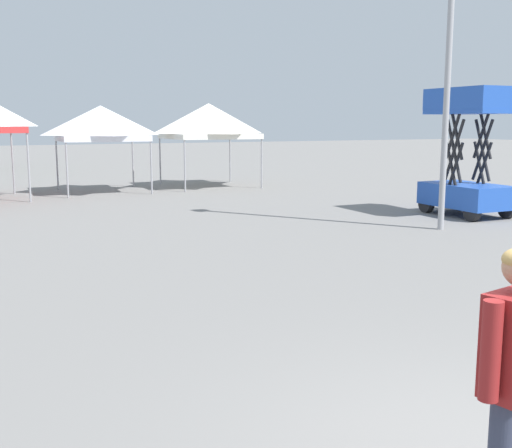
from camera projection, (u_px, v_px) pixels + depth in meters
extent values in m
cylinder|color=#9E9EA3|center=(29.00, 165.00, 19.31)|extent=(0.06, 0.06, 2.34)
cylinder|color=#9E9EA3|center=(13.00, 160.00, 21.56)|extent=(0.06, 0.06, 2.34)
cylinder|color=#9E9EA3|center=(67.00, 167.00, 20.36)|extent=(0.06, 0.06, 2.02)
cylinder|color=#9E9EA3|center=(151.00, 165.00, 21.48)|extent=(0.06, 0.06, 2.02)
cylinder|color=#9E9EA3|center=(57.00, 162.00, 22.89)|extent=(0.06, 0.06, 2.02)
cylinder|color=#9E9EA3|center=(133.00, 161.00, 24.01)|extent=(0.06, 0.06, 2.02)
pyramid|color=white|center=(101.00, 120.00, 21.94)|extent=(3.08, 3.08, 1.03)
cube|color=white|center=(102.00, 138.00, 22.04)|extent=(3.05, 3.05, 0.20)
cylinder|color=#9E9EA3|center=(185.00, 163.00, 22.19)|extent=(0.06, 0.06, 2.05)
cylinder|color=#9E9EA3|center=(262.00, 161.00, 23.47)|extent=(0.06, 0.06, 2.05)
cylinder|color=#9E9EA3|center=(160.00, 159.00, 24.90)|extent=(0.06, 0.06, 2.05)
cylinder|color=#9E9EA3|center=(230.00, 157.00, 26.18)|extent=(0.06, 0.06, 2.05)
pyramid|color=white|center=(209.00, 118.00, 23.93)|extent=(3.26, 3.26, 1.14)
cube|color=white|center=(209.00, 136.00, 24.04)|extent=(3.22, 3.22, 0.20)
cylinder|color=black|center=(472.00, 212.00, 15.68)|extent=(0.19, 0.48, 0.48)
cylinder|color=black|center=(507.00, 209.00, 16.17)|extent=(0.19, 0.48, 0.48)
cylinder|color=black|center=(426.00, 204.00, 17.22)|extent=(0.19, 0.48, 0.48)
cylinder|color=black|center=(460.00, 202.00, 17.71)|extent=(0.19, 0.48, 0.48)
cube|color=blue|center=(466.00, 195.00, 16.65)|extent=(1.46, 2.34, 0.60)
cylinder|color=black|center=(453.00, 174.00, 16.35)|extent=(0.10, 0.67, 1.64)
cylinder|color=black|center=(453.00, 174.00, 16.35)|extent=(0.10, 0.67, 1.64)
cylinder|color=black|center=(481.00, 172.00, 16.76)|extent=(0.10, 0.67, 1.64)
cylinder|color=black|center=(481.00, 172.00, 16.76)|extent=(0.10, 0.67, 1.64)
cylinder|color=black|center=(454.00, 151.00, 16.25)|extent=(0.10, 0.67, 1.64)
cylinder|color=black|center=(454.00, 151.00, 16.25)|extent=(0.10, 0.67, 1.64)
cylinder|color=black|center=(483.00, 150.00, 16.66)|extent=(0.10, 0.67, 1.64)
cylinder|color=black|center=(483.00, 150.00, 16.66)|extent=(0.10, 0.67, 1.64)
cylinder|color=black|center=(455.00, 128.00, 16.16)|extent=(0.10, 0.67, 1.64)
cylinder|color=black|center=(455.00, 128.00, 16.16)|extent=(0.10, 0.67, 1.64)
cylinder|color=black|center=(484.00, 128.00, 16.57)|extent=(0.10, 0.67, 1.64)
cylinder|color=black|center=(484.00, 128.00, 16.57)|extent=(0.10, 0.67, 1.64)
cube|color=blue|center=(471.00, 112.00, 16.29)|extent=(1.39, 2.22, 0.12)
cube|color=blue|center=(503.00, 97.00, 15.29)|extent=(1.33, 0.10, 0.55)
cube|color=blue|center=(443.00, 100.00, 17.19)|extent=(1.33, 0.10, 0.55)
cube|color=blue|center=(452.00, 98.00, 15.97)|extent=(0.12, 2.19, 0.55)
cube|color=blue|center=(490.00, 99.00, 16.51)|extent=(0.12, 2.19, 0.55)
cylinder|color=maroon|center=(491.00, 351.00, 3.36)|extent=(0.11, 0.11, 0.56)
cylinder|color=#9E9EA3|center=(450.00, 39.00, 13.84)|extent=(0.14, 0.14, 8.59)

